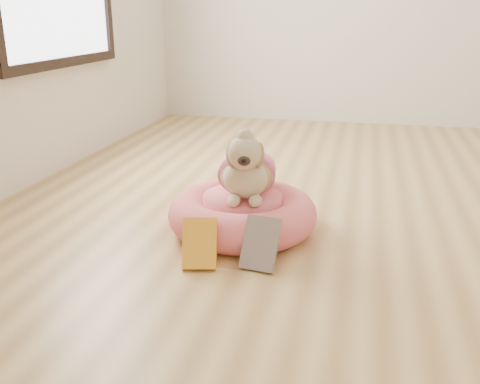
% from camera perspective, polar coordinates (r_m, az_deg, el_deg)
% --- Properties ---
extents(floor, '(4.50, 4.50, 0.00)m').
position_cam_1_polar(floor, '(2.89, 14.59, -1.61)').
color(floor, '#AB8047').
rests_on(floor, ground).
extents(pet_bed, '(0.69, 0.69, 0.18)m').
position_cam_1_polar(pet_bed, '(2.48, 0.26, -2.33)').
color(pet_bed, '#EE5D5D').
rests_on(pet_bed, floor).
extents(dog, '(0.39, 0.51, 0.34)m').
position_cam_1_polar(dog, '(2.41, 0.71, 3.58)').
color(dog, brown).
rests_on(dog, pet_bed).
extents(book_yellow, '(0.16, 0.16, 0.19)m').
position_cam_1_polar(book_yellow, '(2.16, -4.32, -5.51)').
color(book_yellow, yellow).
rests_on(book_yellow, floor).
extents(book_white, '(0.16, 0.15, 0.20)m').
position_cam_1_polar(book_white, '(2.14, 2.19, -5.51)').
color(book_white, silver).
rests_on(book_white, floor).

